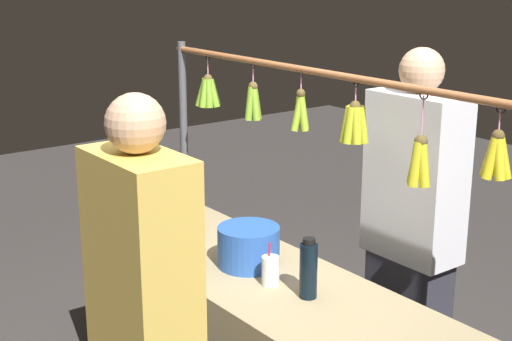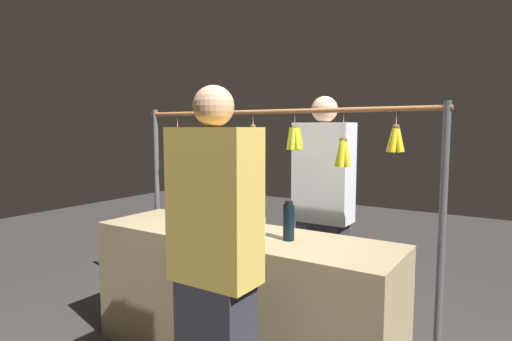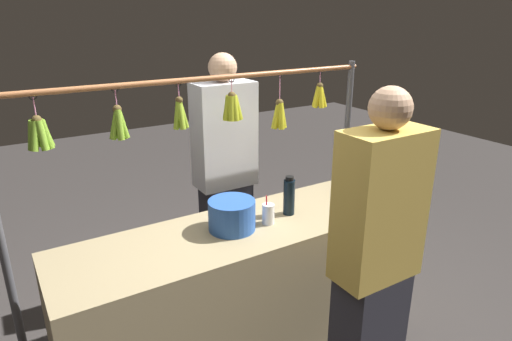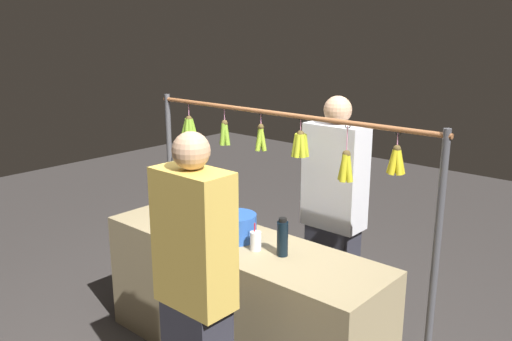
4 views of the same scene
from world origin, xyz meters
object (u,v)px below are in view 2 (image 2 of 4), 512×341
Objects in this scene: water_bottle at (289,222)px; customer_person at (215,274)px; blue_bucket at (237,219)px; drink_cup at (260,228)px; vendor_person at (323,217)px.

customer_person is at bearing 89.70° from water_bottle.
blue_bucket is 0.83m from customer_person.
blue_bucket is 1.51× the size of drink_cup.
water_bottle is 0.70m from vendor_person.
drink_cup is 0.10× the size of vendor_person.
blue_bucket is 0.15× the size of vendor_person.
water_bottle is 0.73m from customer_person.
drink_cup is at bearing 82.00° from vendor_person.
vendor_person is at bearing -86.99° from customer_person.
blue_bucket is 0.15× the size of customer_person.
vendor_person reaches higher than water_bottle.
drink_cup is 0.74m from vendor_person.
vendor_person is at bearing -83.54° from water_bottle.
blue_bucket is 0.76m from vendor_person.
water_bottle is 0.91× the size of blue_bucket.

